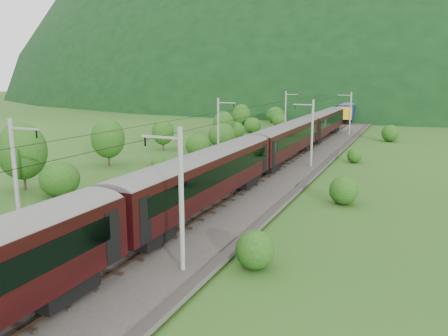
% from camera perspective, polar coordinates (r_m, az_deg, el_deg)
% --- Properties ---
extents(ground, '(600.00, 600.00, 0.00)m').
position_cam_1_polar(ground, '(28.66, -16.49, -11.00)').
color(ground, '#234A17').
rests_on(ground, ground).
extents(railbed, '(14.00, 220.00, 0.30)m').
position_cam_1_polar(railbed, '(36.30, -6.29, -5.49)').
color(railbed, '#38332D').
rests_on(railbed, ground).
extents(track_left, '(2.40, 220.00, 0.27)m').
position_cam_1_polar(track_left, '(37.45, -9.49, -4.69)').
color(track_left, brown).
rests_on(track_left, railbed).
extents(track_right, '(2.40, 220.00, 0.27)m').
position_cam_1_polar(track_right, '(35.14, -2.89, -5.64)').
color(track_right, brown).
rests_on(track_right, railbed).
extents(catenary_left, '(2.54, 192.28, 8.00)m').
position_cam_1_polar(catenary_left, '(57.42, -0.70, 5.36)').
color(catenary_left, gray).
rests_on(catenary_left, railbed).
extents(catenary_right, '(2.54, 192.28, 8.00)m').
position_cam_1_polar(catenary_right, '(53.56, 11.35, 4.67)').
color(catenary_right, gray).
rests_on(catenary_right, railbed).
extents(overhead_wires, '(4.83, 198.00, 0.03)m').
position_cam_1_polar(overhead_wires, '(34.89, -6.55, 5.48)').
color(overhead_wires, black).
rests_on(overhead_wires, ground).
extents(mountain_main, '(504.00, 360.00, 244.00)m').
position_cam_1_polar(mountain_main, '(280.71, 20.42, 8.74)').
color(mountain_main, black).
rests_on(mountain_main, ground).
extents(mountain_ridge, '(336.00, 280.00, 132.00)m').
position_cam_1_polar(mountain_ridge, '(348.42, 0.51, 9.89)').
color(mountain_ridge, black).
rests_on(mountain_ridge, ground).
extents(train, '(3.20, 151.79, 5.57)m').
position_cam_1_polar(train, '(45.38, 4.02, 2.69)').
color(train, black).
rests_on(train, ground).
extents(hazard_post_near, '(0.17, 0.17, 1.61)m').
position_cam_1_polar(hazard_post_near, '(51.58, 3.02, 0.80)').
color(hazard_post_near, red).
rests_on(hazard_post_near, railbed).
extents(hazard_post_far, '(0.18, 0.18, 1.72)m').
position_cam_1_polar(hazard_post_far, '(83.99, 11.78, 4.82)').
color(hazard_post_far, red).
rests_on(hazard_post_far, railbed).
extents(signal, '(0.21, 0.21, 1.90)m').
position_cam_1_polar(signal, '(75.18, 6.22, 4.42)').
color(signal, black).
rests_on(signal, railbed).
extents(vegetation_left, '(11.86, 144.92, 6.68)m').
position_cam_1_polar(vegetation_left, '(50.30, -15.96, 1.77)').
color(vegetation_left, '#164A13').
rests_on(vegetation_left, ground).
extents(vegetation_right, '(6.55, 105.18, 2.61)m').
position_cam_1_polar(vegetation_right, '(33.01, 12.61, -5.65)').
color(vegetation_right, '#164A13').
rests_on(vegetation_right, ground).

